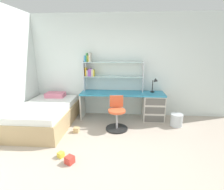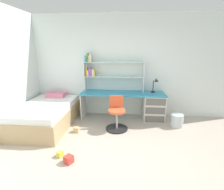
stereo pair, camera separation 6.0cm
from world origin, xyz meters
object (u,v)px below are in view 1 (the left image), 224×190
Objects in this scene: bookshelf_hutch at (105,70)px; swivel_chair at (117,117)px; desk_lamp at (155,83)px; waste_bin at (176,120)px; desk at (144,104)px; toy_block_red_0 at (70,160)px; bed_platform at (46,115)px; toy_block_yellow_1 at (61,155)px; toy_block_natural_2 at (76,130)px.

bookshelf_hutch reaches higher than swivel_chair.
waste_bin is (0.49, -0.46, -0.82)m from desk_lamp.
waste_bin is at bearing 10.05° from swivel_chair.
swivel_chair is (-0.71, -0.64, -0.11)m from desk.
swivel_chair is 6.08× the size of toy_block_red_0.
toy_block_red_0 is (1.00, -1.35, -0.22)m from bed_platform.
toy_block_yellow_1 is at bearing -148.88° from waste_bin.
desk_lamp reaches higher than bed_platform.
desk is 7.17× the size of waste_bin.
bookshelf_hutch is 16.73× the size of toy_block_yellow_1.
waste_bin is (1.46, 0.26, -0.15)m from swivel_chair.
waste_bin is (3.18, 0.24, -0.13)m from bed_platform.
toy_block_natural_2 is at bearing -18.64° from bed_platform.
bed_platform is 1.46m from toy_block_yellow_1.
toy_block_red_0 reaches higher than toy_block_yellow_1.
toy_block_natural_2 is (-1.88, -0.97, -0.92)m from desk_lamp.
waste_bin is at bearing 31.12° from toy_block_yellow_1.
toy_block_natural_2 is at bearing -167.72° from waste_bin.
toy_block_yellow_1 is at bearing -128.06° from swivel_chair.
toy_block_yellow_1 is (-0.92, -1.18, -0.26)m from swivel_chair.
toy_block_red_0 is at bearing -53.30° from bed_platform.
bookshelf_hutch is 12.50× the size of toy_block_red_0.
bookshelf_hutch is 2.22m from waste_bin.
desk_lamp is at bearing 45.03° from toy_block_yellow_1.
bed_platform reaches higher than toy_block_yellow_1.
desk is at bearing 14.28° from bed_platform.
toy_block_natural_2 is at bearing -152.60° from desk_lamp.
desk_lamp is at bearing 14.52° from bed_platform.
desk is 2.45m from toy_block_red_0.
toy_block_red_0 is 1.09m from toy_block_natural_2.
swivel_chair is 8.14× the size of toy_block_yellow_1.
desk_lamp is (1.34, -0.09, -0.32)m from bookshelf_hutch.
swivel_chair reaches higher than waste_bin.
toy_block_yellow_1 is (-0.55, -1.98, -1.24)m from bookshelf_hutch.
bed_platform is 5.99× the size of waste_bin.
waste_bin is 3.21× the size of toy_block_yellow_1.
swivel_chair reaches higher than toy_block_red_0.
desk is 5.72× the size of desk_lamp.
bed_platform is 3.19m from waste_bin.
desk_lamp is 1.25× the size of waste_bin.
waste_bin is at bearing 12.28° from toy_block_natural_2.
desk_lamp is 1.06m from waste_bin.
toy_block_red_0 reaches higher than toy_block_natural_2.
bed_platform reaches higher than toy_block_natural_2.
bookshelf_hutch is 1.33m from swivel_chair.
toy_block_yellow_1 is (0.80, -1.20, -0.23)m from bed_platform.
desk_lamp is 2.84m from toy_block_yellow_1.
desk is at bearing 54.10° from toy_block_red_0.
desk reaches higher than toy_block_red_0.
bookshelf_hutch is at bearing 114.66° from swivel_chair.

